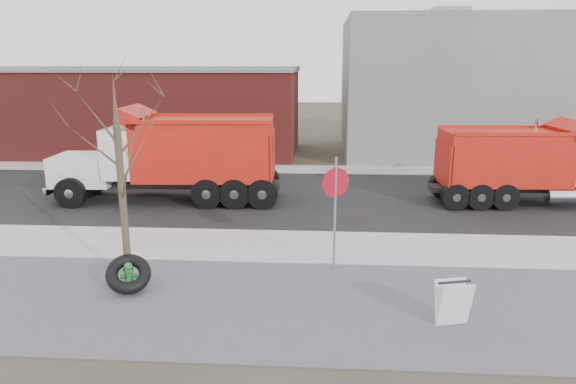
# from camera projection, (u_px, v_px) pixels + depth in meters

# --- Properties ---
(ground) EXTENTS (120.00, 120.00, 0.00)m
(ground) POSITION_uv_depth(u_px,v_px,m) (266.00, 251.00, 15.32)
(ground) COLOR #383328
(ground) RESTS_ON ground
(gravel_verge) EXTENTS (60.00, 5.00, 0.03)m
(gravel_verge) POSITION_uv_depth(u_px,v_px,m) (250.00, 304.00, 11.93)
(gravel_verge) COLOR slate
(gravel_verge) RESTS_ON ground
(sidewalk) EXTENTS (60.00, 2.50, 0.06)m
(sidewalk) POSITION_uv_depth(u_px,v_px,m) (267.00, 247.00, 15.55)
(sidewalk) COLOR #9E9B93
(sidewalk) RESTS_ON ground
(curb) EXTENTS (60.00, 0.15, 0.11)m
(curb) POSITION_uv_depth(u_px,v_px,m) (271.00, 232.00, 16.80)
(curb) COLOR #9E9B93
(curb) RESTS_ON ground
(road) EXTENTS (60.00, 9.40, 0.02)m
(road) POSITION_uv_depth(u_px,v_px,m) (282.00, 197.00, 21.41)
(road) COLOR black
(road) RESTS_ON ground
(far_sidewalk) EXTENTS (60.00, 2.00, 0.06)m
(far_sidewalk) POSITION_uv_depth(u_px,v_px,m) (290.00, 169.00, 26.92)
(far_sidewalk) COLOR #9E9B93
(far_sidewalk) RESTS_ON ground
(building_grey) EXTENTS (12.00, 10.00, 8.00)m
(building_grey) POSITION_uv_depth(u_px,v_px,m) (444.00, 87.00, 31.19)
(building_grey) COLOR gray
(building_grey) RESTS_ON ground
(building_brick) EXTENTS (20.20, 8.20, 5.30)m
(building_brick) POSITION_uv_depth(u_px,v_px,m) (134.00, 109.00, 31.75)
(building_brick) COLOR maroon
(building_brick) RESTS_ON ground
(bare_tree) EXTENTS (3.20, 3.20, 5.20)m
(bare_tree) POSITION_uv_depth(u_px,v_px,m) (119.00, 156.00, 12.20)
(bare_tree) COLOR #382D23
(bare_tree) RESTS_ON ground
(fire_hydrant) EXTENTS (0.42, 0.41, 0.74)m
(fire_hydrant) POSITION_uv_depth(u_px,v_px,m) (129.00, 278.00, 12.57)
(fire_hydrant) COLOR #296C32
(fire_hydrant) RESTS_ON ground
(truck_tire) EXTENTS (1.40, 1.37, 0.91)m
(truck_tire) POSITION_uv_depth(u_px,v_px,m) (128.00, 274.00, 12.45)
(truck_tire) COLOR black
(truck_tire) RESTS_ON ground
(stop_sign) EXTENTS (0.74, 0.46, 3.10)m
(stop_sign) POSITION_uv_depth(u_px,v_px,m) (335.00, 195.00, 13.42)
(stop_sign) COLOR gray
(stop_sign) RESTS_ON ground
(sandwich_board) EXTENTS (0.80, 0.61, 0.99)m
(sandwich_board) POSITION_uv_depth(u_px,v_px,m) (453.00, 303.00, 10.84)
(sandwich_board) COLOR white
(sandwich_board) RESTS_ON ground
(dump_truck_red_a) EXTENTS (8.20, 2.62, 3.30)m
(dump_truck_red_a) POSITION_uv_depth(u_px,v_px,m) (529.00, 162.00, 20.03)
(dump_truck_red_a) COLOR black
(dump_truck_red_a) RESTS_ON ground
(dump_truck_red_b) EXTENTS (9.03, 2.94, 3.77)m
(dump_truck_red_b) POSITION_uv_depth(u_px,v_px,m) (176.00, 154.00, 20.39)
(dump_truck_red_b) COLOR black
(dump_truck_red_b) RESTS_ON ground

